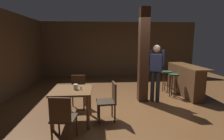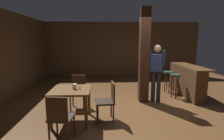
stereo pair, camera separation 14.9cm
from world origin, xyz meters
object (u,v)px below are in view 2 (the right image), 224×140
Objects in this scene: chair_south at (60,116)px; bar_stool_near at (175,80)px; chair_north at (78,90)px; dining_table at (71,95)px; chair_east at (108,99)px; standing_person at (157,69)px; napkin_cup at (75,87)px; bar_stool_mid at (168,76)px; salt_shaker at (80,88)px; bar_counter at (186,80)px.

chair_south is 3.94m from bar_stool_near.
chair_north is at bearing -166.48° from bar_stool_near.
dining_table is 0.98× the size of chair_east.
chair_north is 1.72m from chair_south.
dining_table is at bearing -152.44° from standing_person.
chair_north reaches higher than napkin_cup.
chair_north is 3.32m from bar_stool_mid.
standing_person is (1.46, 1.17, 0.50)m from chair_east.
chair_east is (0.81, -0.84, 0.00)m from chair_north.
napkin_cup is 2.53m from standing_person.
standing_person is at bearing 8.23° from chair_north.
napkin_cup reaches higher than bar_stool_near.
bar_stool_mid is (2.22, 2.20, 0.06)m from chair_east.
chair_east is 0.82m from napkin_cup.
salt_shaker is (-0.63, -0.06, 0.30)m from chair_east.
chair_north is (0.03, 0.87, -0.12)m from dining_table.
salt_shaker is at bearing -141.61° from bar_stool_mid.
salt_shaker is (0.20, -0.03, 0.18)m from dining_table.
standing_person is (2.22, 1.21, 0.17)m from napkin_cup.
salt_shaker reaches higher than dining_table.
chair_north is at bearing 133.90° from chair_east.
chair_north is 0.94m from napkin_cup.
salt_shaker is (0.25, 0.82, 0.30)m from chair_south.
salt_shaker is 0.05× the size of standing_person.
bar_counter is at bearing 15.76° from chair_north.
bar_counter reaches higher than chair_north.
dining_table is at bearing -91.80° from chair_north.
standing_person is at bearing -126.28° from bar_stool_mid.
standing_person is at bearing 28.57° from napkin_cup.
chair_north is 1.00× the size of chair_south.
standing_person is (2.27, 0.33, 0.50)m from chair_north.
standing_person reaches higher than napkin_cup.
dining_table is at bearing -177.80° from chair_east.
chair_south is 4.37m from bar_stool_mid.
chair_south is at bearing -141.69° from bar_stool_near.
napkin_cup is at bearing -143.01° from bar_stool_mid.
chair_south is at bearing -135.24° from bar_stool_mid.
chair_north is at bearing 93.76° from napkin_cup.
bar_stool_mid is (3.06, 2.23, -0.05)m from dining_table.
napkin_cup is 1.56× the size of salt_shaker.
bar_stool_mid is (2.97, 2.24, -0.26)m from napkin_cup.
chair_south is 3.15m from standing_person.
chair_south reaches higher than bar_stool_mid.
bar_counter is 2.55× the size of bar_stool_near.
chair_north is at bearing -171.77° from standing_person.
chair_north is at bearing 88.20° from dining_table.
chair_north reaches higher than bar_stool_mid.
bar_counter reaches higher than bar_stool_mid.
dining_table is 0.84m from chair_east.
napkin_cup is 0.16× the size of bar_stool_near.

